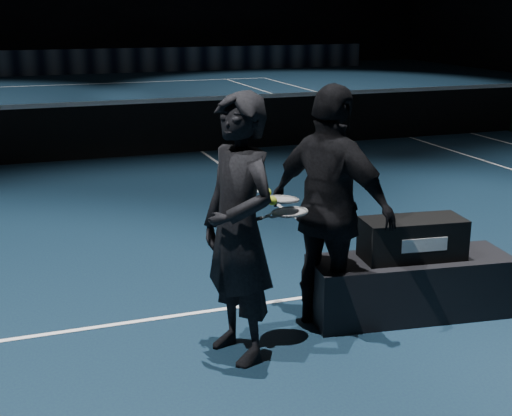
{
  "coord_description": "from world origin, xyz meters",
  "views": [
    {
      "loc": [
        -3.15,
        -11.62,
        2.42
      ],
      "look_at": [
        -1.54,
        -7.08,
        1.05
      ],
      "focal_mm": 50.0,
      "sensor_mm": 36.0,
      "label": 1
    }
  ],
  "objects": [
    {
      "name": "racket_lower",
      "position": [
        -1.28,
        -7.06,
        0.99
      ],
      "size": [
        0.71,
        0.41,
        0.03
      ],
      "primitive_type": null,
      "rotation": [
        0.0,
        0.0,
        0.29
      ],
      "color": "black",
      "rests_on": "player_a"
    },
    {
      "name": "net_tape",
      "position": [
        0.0,
        0.0,
        0.92
      ],
      "size": [
        12.8,
        0.03,
        0.07
      ],
      "primitive_type": "cube",
      "color": "white",
      "rests_on": "net_mesh"
    },
    {
      "name": "bag_signature",
      "position": [
        -0.19,
        -7.16,
        0.65
      ],
      "size": [
        0.38,
        0.05,
        0.11
      ],
      "primitive_type": "cube",
      "rotation": [
        0.0,
        0.0,
        -0.12
      ],
      "color": "white",
      "rests_on": "racket_bag"
    },
    {
      "name": "player_a",
      "position": [
        -1.71,
        -7.19,
        0.94
      ],
      "size": [
        0.63,
        0.79,
        1.89
      ],
      "primitive_type": "imported",
      "rotation": [
        0.0,
        0.0,
        -1.28
      ],
      "color": "black",
      "rests_on": "floor"
    },
    {
      "name": "racket_bag",
      "position": [
        -0.19,
        -6.98,
        0.65
      ],
      "size": [
        0.85,
        0.44,
        0.32
      ],
      "primitive_type": "cube",
      "rotation": [
        0.0,
        0.0,
        -0.12
      ],
      "color": "black",
      "rests_on": "player_bench"
    },
    {
      "name": "player_bench",
      "position": [
        -0.19,
        -6.98,
        0.24
      ],
      "size": [
        1.67,
        0.73,
        0.49
      ],
      "primitive_type": "cube",
      "rotation": [
        0.0,
        0.0,
        -0.12
      ],
      "color": "black",
      "rests_on": "floor"
    },
    {
      "name": "sponsor_backdrop",
      "position": [
        0.0,
        15.5,
        0.45
      ],
      "size": [
        22.0,
        0.15,
        0.9
      ],
      "primitive_type": "cube",
      "color": "black",
      "rests_on": "floor"
    },
    {
      "name": "tennis_balls",
      "position": [
        -1.46,
        -7.11,
        1.13
      ],
      "size": [
        0.12,
        0.1,
        0.12
      ],
      "primitive_type": null,
      "color": "#B4CB2B",
      "rests_on": "racket_upper"
    },
    {
      "name": "racket_upper",
      "position": [
        -1.34,
        -7.04,
        1.08
      ],
      "size": [
        0.71,
        0.45,
        0.1
      ],
      "primitive_type": null,
      "rotation": [
        0.0,
        0.1,
        0.36
      ],
      "color": "black",
      "rests_on": "player_b"
    },
    {
      "name": "floor",
      "position": [
        0.0,
        0.0,
        0.0
      ],
      "size": [
        36.0,
        36.0,
        0.0
      ],
      "primitive_type": "plane",
      "color": "black",
      "rests_on": "ground"
    },
    {
      "name": "net_mesh",
      "position": [
        0.0,
        0.0,
        0.45
      ],
      "size": [
        12.8,
        0.02,
        0.86
      ],
      "primitive_type": "cube",
      "color": "black",
      "rests_on": "floor"
    },
    {
      "name": "court_lines",
      "position": [
        0.0,
        0.0,
        0.0
      ],
      "size": [
        10.98,
        23.78,
        0.01
      ],
      "primitive_type": null,
      "color": "white",
      "rests_on": "floor"
    },
    {
      "name": "player_b",
      "position": [
        -0.89,
        -6.94,
        0.94
      ],
      "size": [
        0.93,
        1.19,
        1.89
      ],
      "primitive_type": "imported",
      "rotation": [
        0.0,
        0.0,
        2.07
      ],
      "color": "black",
      "rests_on": "floor"
    }
  ]
}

